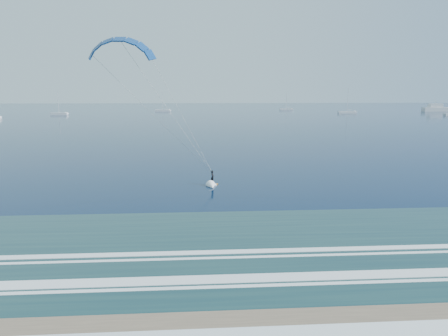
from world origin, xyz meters
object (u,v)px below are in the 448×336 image
sailboat_3 (286,109)px  sailboat_4 (347,112)px  sailboat_1 (59,114)px  sailboat_2 (163,110)px  kitesurfer_rig (170,112)px  motor_yacht (436,108)px

sailboat_3 → sailboat_4: size_ratio=0.84×
sailboat_1 → sailboat_3: (128.59, 53.04, -0.00)m
sailboat_2 → sailboat_3: sailboat_2 is taller
sailboat_2 → kitesurfer_rig: bearing=-84.9°
sailboat_2 → sailboat_4: (103.40, -30.73, 0.01)m
sailboat_1 → sailboat_2: bearing=37.9°
motor_yacht → sailboat_4: (-63.37, -20.34, -1.16)m
sailboat_3 → sailboat_4: 51.45m
sailboat_3 → sailboat_4: (23.80, -45.61, 0.01)m
motor_yacht → sailboat_2: 167.10m
sailboat_3 → sailboat_4: bearing=-62.4°
motor_yacht → sailboat_1: 217.54m
sailboat_4 → motor_yacht: bearing=17.8°
sailboat_2 → sailboat_3: size_ratio=1.09×
sailboat_3 → sailboat_1: bearing=-157.6°
motor_yacht → sailboat_1: sailboat_1 is taller
motor_yacht → sailboat_3: (-87.17, 25.27, -1.18)m
sailboat_3 → kitesurfer_rig: bearing=-105.7°
kitesurfer_rig → sailboat_3: kitesurfer_rig is taller
motor_yacht → sailboat_2: sailboat_2 is taller
motor_yacht → sailboat_1: (-215.76, -27.77, -1.17)m
sailboat_4 → sailboat_2: bearing=163.5°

